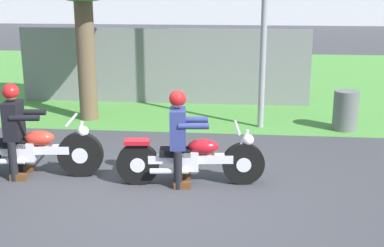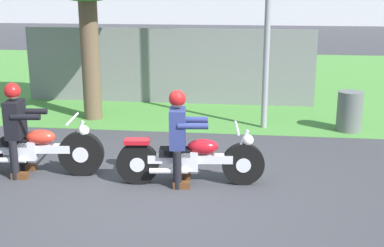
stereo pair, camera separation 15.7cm
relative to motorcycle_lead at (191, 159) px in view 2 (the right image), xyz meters
name	(u,v)px [view 2 (the right image)]	position (x,y,z in m)	size (l,w,h in m)	color
ground	(148,195)	(-0.54, -0.48, -0.38)	(120.00, 120.00, 0.00)	#38383D
grass_verge	(208,78)	(-0.54, 8.60, -0.38)	(60.00, 12.00, 0.01)	#478438
motorcycle_lead	(191,159)	(0.00, 0.00, 0.00)	(2.13, 0.66, 0.86)	black
rider_lead	(179,130)	(-0.17, -0.02, 0.43)	(0.58, 0.50, 1.38)	black
motorcycle_follow	(30,149)	(-2.44, 0.07, 0.03)	(2.22, 0.66, 0.90)	black
rider_follow	(16,122)	(-2.61, 0.05, 0.45)	(0.58, 0.50, 1.42)	black
trash_can	(350,111)	(2.75, 3.12, 0.02)	(0.49, 0.49, 0.79)	#595E5B
fence_segment	(168,66)	(-1.20, 5.14, 0.52)	(7.00, 0.06, 1.80)	slate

